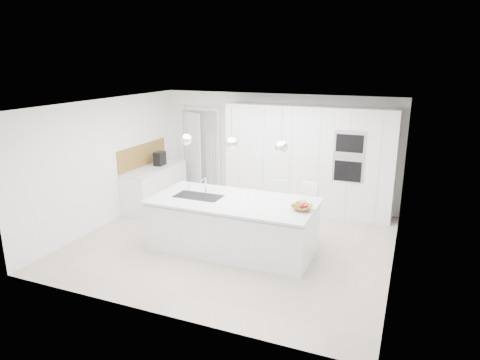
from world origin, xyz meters
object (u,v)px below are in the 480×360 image
at_px(fruit_bowl, 302,208).
at_px(bar_stool_right, 307,213).
at_px(bar_stool_left, 277,208).
at_px(espresso_machine, 160,158).
at_px(island_base, 232,226).

xyz_separation_m(fruit_bowl, bar_stool_right, (-0.11, 0.85, -0.40)).
bearing_deg(bar_stool_left, espresso_machine, 162.46).
relative_size(bar_stool_left, bar_stool_right, 0.93).
distance_m(fruit_bowl, espresso_machine, 4.12).
bearing_deg(espresso_machine, bar_stool_left, -17.23).
bearing_deg(bar_stool_left, fruit_bowl, -59.05).
distance_m(bar_stool_left, bar_stool_right, 0.64).
height_order(fruit_bowl, espresso_machine, espresso_machine).
height_order(fruit_bowl, bar_stool_right, bar_stool_right).
xyz_separation_m(bar_stool_left, bar_stool_right, (0.62, -0.17, 0.04)).
bearing_deg(fruit_bowl, island_base, -179.96).
height_order(bar_stool_left, bar_stool_right, bar_stool_right).
height_order(espresso_machine, bar_stool_left, espresso_machine).
relative_size(fruit_bowl, bar_stool_right, 0.31).
height_order(fruit_bowl, bar_stool_left, bar_stool_left).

